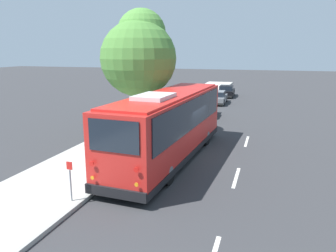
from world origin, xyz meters
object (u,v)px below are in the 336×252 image
(parked_sedan_tan, at_px, (204,110))
(sign_post_far, at_px, (101,164))
(sign_post_near, at_px, (70,181))
(parked_sedan_black, at_px, (226,91))
(street_tree, at_px, (139,53))
(shuttle_bus, at_px, (170,122))
(parked_sedan_gray, at_px, (217,98))
(fire_hydrant, at_px, (175,116))

(parked_sedan_tan, distance_m, sign_post_far, 14.65)
(sign_post_near, relative_size, sign_post_far, 1.17)
(parked_sedan_black, relative_size, street_tree, 0.56)
(shuttle_bus, height_order, parked_sedan_gray, shuttle_bus)
(street_tree, height_order, fire_hydrant, street_tree)
(parked_sedan_tan, bearing_deg, shuttle_bus, -179.56)
(parked_sedan_gray, distance_m, fire_hydrant, 10.60)
(parked_sedan_gray, bearing_deg, fire_hydrant, 169.81)
(parked_sedan_tan, distance_m, street_tree, 9.00)
(sign_post_far, height_order, fire_hydrant, sign_post_far)
(shuttle_bus, bearing_deg, parked_sedan_tan, 5.89)
(parked_sedan_black, height_order, street_tree, street_tree)
(parked_sedan_tan, xyz_separation_m, sign_post_far, (-14.59, 1.34, 0.19))
(parked_sedan_tan, bearing_deg, parked_sedan_gray, -1.67)
(parked_sedan_black, bearing_deg, fire_hydrant, 171.85)
(parked_sedan_tan, bearing_deg, street_tree, 158.61)
(parked_sedan_tan, xyz_separation_m, fire_hydrant, (-3.06, 1.57, -0.03))
(parked_sedan_black, height_order, sign_post_far, sign_post_far)
(shuttle_bus, bearing_deg, sign_post_far, 156.43)
(street_tree, bearing_deg, sign_post_far, -170.47)
(fire_hydrant, bearing_deg, parked_sedan_tan, -27.09)
(shuttle_bus, distance_m, parked_sedan_tan, 11.08)
(parked_sedan_black, distance_m, street_tree, 20.92)
(fire_hydrant, bearing_deg, parked_sedan_black, -6.01)
(shuttle_bus, distance_m, fire_hydrant, 8.30)
(sign_post_near, bearing_deg, sign_post_far, 0.00)
(street_tree, bearing_deg, sign_post_near, -172.64)
(parked_sedan_gray, xyz_separation_m, parked_sedan_black, (5.50, -0.18, 0.02))
(parked_sedan_tan, height_order, parked_sedan_gray, parked_sedan_gray)
(parked_sedan_black, xyz_separation_m, sign_post_far, (-27.52, 1.46, 0.15))
(sign_post_near, height_order, fire_hydrant, sign_post_near)
(shuttle_bus, height_order, parked_sedan_black, shuttle_bus)
(parked_sedan_tan, height_order, sign_post_far, sign_post_far)
(parked_sedan_tan, bearing_deg, sign_post_far, 172.65)
(street_tree, xyz_separation_m, fire_hydrant, (4.26, -0.99, -4.60))
(sign_post_near, bearing_deg, parked_sedan_gray, -3.03)
(sign_post_far, xyz_separation_m, fire_hydrant, (11.53, 0.23, -0.21))
(sign_post_near, xyz_separation_m, sign_post_far, (2.19, 0.00, -0.13))
(shuttle_bus, relative_size, sign_post_far, 8.99)
(sign_post_near, distance_m, fire_hydrant, 13.72)
(fire_hydrant, bearing_deg, sign_post_near, -179.05)
(parked_sedan_tan, relative_size, parked_sedan_gray, 1.04)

